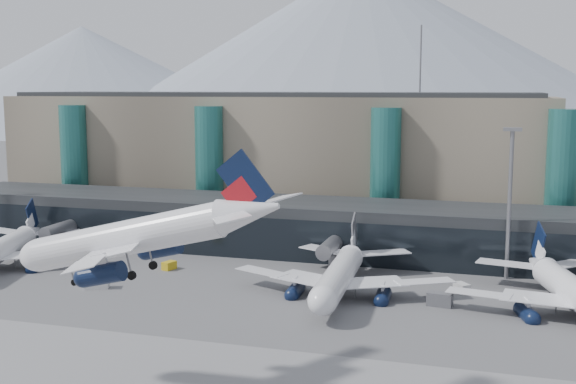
# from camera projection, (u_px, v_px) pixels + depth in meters

# --- Properties ---
(ground) EXTENTS (900.00, 900.00, 0.00)m
(ground) POSITION_uv_depth(u_px,v_px,m) (242.00, 362.00, 85.23)
(ground) COLOR #515154
(ground) RESTS_ON ground
(concourse) EXTENTS (170.00, 27.00, 10.00)m
(concourse) POSITION_uv_depth(u_px,v_px,m) (345.00, 229.00, 139.26)
(concourse) COLOR black
(concourse) RESTS_ON ground
(terminal_main) EXTENTS (130.00, 30.00, 31.00)m
(terminal_main) POSITION_uv_depth(u_px,v_px,m) (273.00, 157.00, 175.43)
(terminal_main) COLOR gray
(terminal_main) RESTS_ON ground
(teal_towers) EXTENTS (116.40, 19.40, 46.00)m
(teal_towers) POSITION_uv_depth(u_px,v_px,m) (294.00, 171.00, 157.64)
(teal_towers) COLOR #256864
(teal_towers) RESTS_ON ground
(mountain_ridge) EXTENTS (910.00, 400.00, 110.00)m
(mountain_ridge) POSITION_uv_depth(u_px,v_px,m) (484.00, 65.00, 434.47)
(mountain_ridge) COLOR gray
(mountain_ridge) RESTS_ON ground
(lightmast_mid) EXTENTS (3.00, 1.20, 25.60)m
(lightmast_mid) POSITION_uv_depth(u_px,v_px,m) (510.00, 195.00, 120.18)
(lightmast_mid) COLOR slate
(lightmast_mid) RESTS_ON ground
(hero_jet) EXTENTS (30.76, 31.66, 10.20)m
(hero_jet) POSITION_uv_depth(u_px,v_px,m) (151.00, 226.00, 72.47)
(hero_jet) COLOR white
(hero_jet) RESTS_ON ground
(jet_parked_left) EXTENTS (34.73, 36.02, 11.56)m
(jet_parked_left) POSITION_uv_depth(u_px,v_px,m) (7.00, 241.00, 131.66)
(jet_parked_left) COLOR white
(jet_parked_left) RESTS_ON ground
(jet_parked_mid) EXTENTS (36.86, 36.04, 11.88)m
(jet_parked_mid) POSITION_uv_depth(u_px,v_px,m) (342.00, 264.00, 114.00)
(jet_parked_mid) COLOR white
(jet_parked_mid) RESTS_ON ground
(jet_parked_right) EXTENTS (35.72, 37.34, 11.98)m
(jet_parked_right) POSITION_uv_depth(u_px,v_px,m) (568.00, 280.00, 104.48)
(jet_parked_right) COLOR white
(jet_parked_right) RESTS_ON ground
(veh_a) EXTENTS (4.18, 3.25, 2.07)m
(veh_a) POSITION_uv_depth(u_px,v_px,m) (97.00, 282.00, 116.37)
(veh_a) COLOR beige
(veh_a) RESTS_ON ground
(veh_b) EXTENTS (2.17, 2.82, 1.44)m
(veh_b) POSITION_uv_depth(u_px,v_px,m) (169.00, 265.00, 128.37)
(veh_b) COLOR gold
(veh_b) RESTS_ON ground
(veh_c) EXTENTS (3.89, 2.41, 2.03)m
(veh_c) POSITION_uv_depth(u_px,v_px,m) (440.00, 299.00, 106.89)
(veh_c) COLOR #505156
(veh_c) RESTS_ON ground
(veh_f) EXTENTS (1.79, 3.11, 1.69)m
(veh_f) POSITION_uv_depth(u_px,v_px,m) (34.00, 256.00, 135.00)
(veh_f) COLOR #505156
(veh_f) RESTS_ON ground
(veh_g) EXTENTS (2.88, 3.07, 1.56)m
(veh_g) POSITION_uv_depth(u_px,v_px,m) (462.00, 288.00, 113.70)
(veh_g) COLOR beige
(veh_g) RESTS_ON ground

